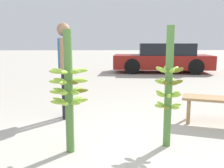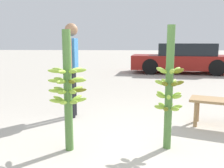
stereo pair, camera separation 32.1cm
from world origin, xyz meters
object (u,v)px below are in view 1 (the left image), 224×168
banana_stalk_center (169,88)px  market_bench (221,102)px  vendor_person (64,61)px  parked_car (163,58)px  banana_stalk_left (69,90)px

banana_stalk_center → market_bench: bearing=36.9°
vendor_person → parked_car: 7.57m
banana_stalk_left → vendor_person: 1.47m
parked_car → market_bench: bearing=-179.3°
banana_stalk_left → banana_stalk_center: (1.24, 0.13, -0.01)m
banana_stalk_left → vendor_person: vendor_person is taller
banana_stalk_left → banana_stalk_center: bearing=5.8°
banana_stalk_left → market_bench: size_ratio=1.16×
vendor_person → market_bench: 2.72m
banana_stalk_center → vendor_person: size_ratio=0.93×
market_bench → parked_car: bearing=104.2°
banana_stalk_left → parked_car: banana_stalk_left is taller
banana_stalk_left → vendor_person: bearing=100.2°
vendor_person → market_bench: vendor_person is taller
banana_stalk_center → market_bench: banana_stalk_center is taller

